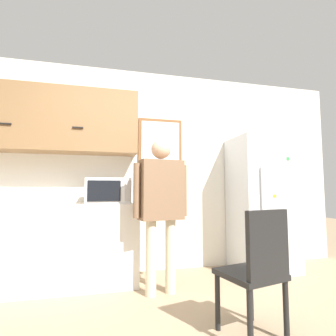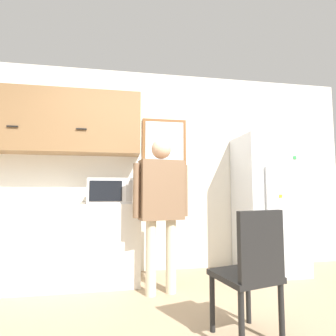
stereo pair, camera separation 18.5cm
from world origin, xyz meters
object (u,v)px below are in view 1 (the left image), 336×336
Objects in this scene: microwave at (108,191)px; person at (161,198)px; refrigerator at (261,203)px; chair at (257,267)px.

person is at bearing -36.32° from microwave.
person is 1.57m from refrigerator.
person is 0.90× the size of refrigerator.
person reaches higher than microwave.
person is at bearing -75.99° from chair.
microwave is 0.54× the size of chair.
microwave is 2.04m from refrigerator.
person is (0.54, -0.40, -0.08)m from microwave.
microwave is 0.31× the size of person.
microwave is at bearing 134.27° from person.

